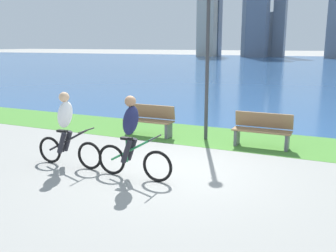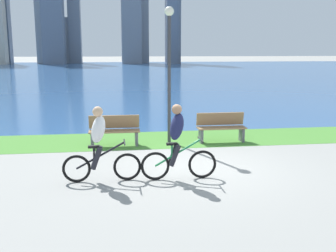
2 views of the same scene
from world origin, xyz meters
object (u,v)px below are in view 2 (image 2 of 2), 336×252
object	(u,v)px
cyclist_trailing	(99,144)
cyclist_lead	(177,142)
lamppost_tall	(169,56)
bench_far_along_path	(114,131)
bench_near_path	(221,127)

from	to	relation	value
cyclist_trailing	cyclist_lead	bearing A→B (deg)	-2.52
lamppost_tall	cyclist_lead	bearing A→B (deg)	-95.15
cyclist_lead	bench_far_along_path	xyz separation A→B (m)	(-1.36, 3.38, -0.39)
cyclist_lead	bench_far_along_path	size ratio (longest dim) A/B	1.13
cyclist_lead	lamppost_tall	distance (m)	4.05
cyclist_trailing	lamppost_tall	xyz separation A→B (m)	(2.01, 3.53, 1.82)
lamppost_tall	bench_near_path	bearing A→B (deg)	-5.79
cyclist_lead	bench_near_path	xyz separation A→B (m)	(1.93, 3.45, -0.39)
cyclist_lead	bench_far_along_path	distance (m)	3.66
cyclist_trailing	bench_near_path	distance (m)	4.96
bench_far_along_path	bench_near_path	bearing A→B (deg)	1.17
bench_near_path	bench_far_along_path	world-z (taller)	same
cyclist_lead	cyclist_trailing	distance (m)	1.68
cyclist_trailing	lamppost_tall	world-z (taller)	lamppost_tall
cyclist_lead	bench_near_path	distance (m)	3.97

